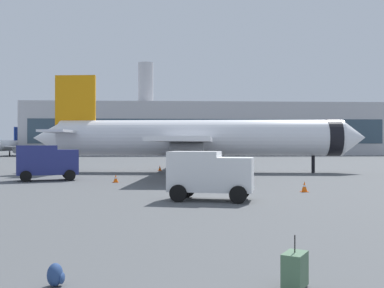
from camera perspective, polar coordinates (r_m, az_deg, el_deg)
airplane_at_gate at (r=47.06m, az=0.69°, el=0.76°), size 35.77×32.33×10.50m
airplane_taxiing at (r=120.91m, az=-23.56°, el=-0.20°), size 24.02×26.62×7.82m
service_truck at (r=38.31m, az=-18.29°, el=-2.10°), size 5.24×3.68×2.90m
cargo_van at (r=23.38m, az=2.31°, el=-3.77°), size 4.76×3.24×2.60m
safety_cone_near at (r=35.04m, az=-9.85°, el=-4.43°), size 0.44×0.44×0.62m
safety_cone_mid at (r=50.21m, az=-4.19°, el=-3.12°), size 0.44×0.44×0.61m
safety_cone_far at (r=28.46m, az=14.35°, el=-5.38°), size 0.44×0.44×0.67m
rolling_suitcase at (r=9.59m, az=13.17°, el=-15.56°), size 0.68×0.75×1.10m
traveller_backpack at (r=9.97m, az=-17.23°, el=-15.90°), size 0.36×0.40×0.48m
terminal_building at (r=128.43m, az=1.69°, el=1.91°), size 100.87×20.11×26.68m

